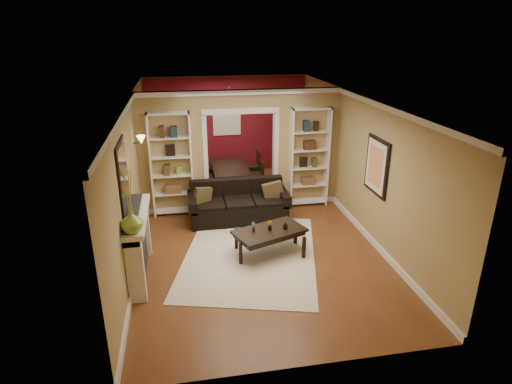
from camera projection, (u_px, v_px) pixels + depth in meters
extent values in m
plane|color=brown|center=(250.00, 228.00, 9.00)|extent=(8.00, 8.00, 0.00)
plane|color=white|center=(249.00, 98.00, 8.02)|extent=(8.00, 8.00, 0.00)
plane|color=tan|center=(227.00, 124.00, 12.18)|extent=(8.00, 0.00, 8.00)
plane|color=tan|center=(307.00, 273.00, 4.84)|extent=(8.00, 0.00, 8.00)
plane|color=tan|center=(133.00, 173.00, 8.14)|extent=(0.00, 8.00, 8.00)
plane|color=tan|center=(356.00, 161.00, 8.88)|extent=(0.00, 8.00, 8.00)
cube|color=tan|center=(241.00, 151.00, 9.61)|extent=(4.50, 0.15, 2.70)
cube|color=maroon|center=(227.00, 126.00, 12.16)|extent=(4.44, 0.04, 2.64)
cube|color=#8CA5CC|center=(227.00, 118.00, 12.04)|extent=(0.78, 0.03, 0.98)
cube|color=silver|center=(250.00, 254.00, 7.94)|extent=(3.12, 3.79, 0.01)
cube|color=black|center=(238.00, 202.00, 9.23)|extent=(2.15, 0.93, 0.84)
cube|color=brown|center=(203.00, 197.00, 9.02)|extent=(0.39, 0.29, 0.39)
cube|color=brown|center=(273.00, 191.00, 9.26)|extent=(0.43, 0.15, 0.43)
cube|color=black|center=(269.00, 242.00, 7.90)|extent=(1.44, 1.10, 0.48)
imported|color=#336626|center=(253.00, 227.00, 7.73)|extent=(0.12, 0.11, 0.19)
imported|color=#336626|center=(270.00, 226.00, 7.78)|extent=(0.12, 0.12, 0.18)
imported|color=#336626|center=(285.00, 224.00, 7.83)|extent=(0.13, 0.13, 0.17)
cube|color=white|center=(171.00, 165.00, 9.27)|extent=(0.90, 0.30, 2.30)
cube|color=white|center=(309.00, 158.00, 9.78)|extent=(0.90, 0.30, 2.30)
cube|color=white|center=(140.00, 245.00, 7.06)|extent=(0.32, 1.70, 1.16)
imported|color=#7FA736|center=(132.00, 221.00, 6.16)|extent=(0.44, 0.44, 0.34)
cube|color=silver|center=(123.00, 176.00, 6.60)|extent=(0.03, 0.95, 1.10)
cube|color=#FFE0A5|center=(138.00, 141.00, 8.48)|extent=(0.18, 0.18, 0.22)
cube|color=black|center=(376.00, 166.00, 7.88)|extent=(0.04, 0.85, 1.05)
imported|color=black|center=(231.00, 176.00, 11.19)|extent=(1.64, 0.91, 0.58)
cube|color=black|center=(211.00, 177.00, 10.78)|extent=(0.47, 0.47, 0.81)
cube|color=black|center=(254.00, 175.00, 10.97)|extent=(0.49, 0.49, 0.78)
cube|color=black|center=(209.00, 168.00, 11.31)|extent=(0.47, 0.47, 0.93)
cube|color=black|center=(250.00, 166.00, 11.50)|extent=(0.46, 0.46, 0.88)
cube|color=#302415|center=(232.00, 109.00, 10.74)|extent=(0.50, 0.50, 0.30)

